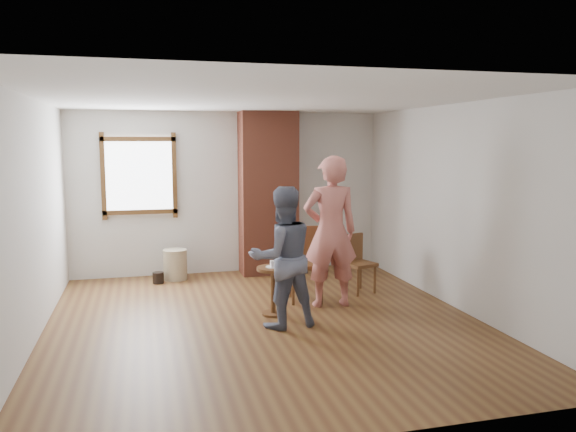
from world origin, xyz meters
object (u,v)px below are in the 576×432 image
at_px(stoneware_crock, 175,264).
at_px(person_pink, 330,232).
at_px(dining_chair_left, 305,259).
at_px(side_table, 273,283).
at_px(dining_chair_right, 356,260).
at_px(man, 282,257).

height_order(stoneware_crock, person_pink, person_pink).
distance_m(dining_chair_left, side_table, 0.83).
distance_m(dining_chair_right, man, 1.88).
height_order(stoneware_crock, dining_chair_right, dining_chair_right).
relative_size(stoneware_crock, dining_chair_left, 0.48).
xyz_separation_m(stoneware_crock, person_pink, (1.87, -1.94, 0.74)).
bearing_deg(dining_chair_right, person_pink, -154.76).
relative_size(dining_chair_left, side_table, 1.64).
xyz_separation_m(dining_chair_left, dining_chair_right, (0.82, 0.20, -0.09)).
xyz_separation_m(stoneware_crock, side_table, (1.06, -2.15, 0.17)).
distance_m(stoneware_crock, man, 2.86).
bearing_deg(person_pink, dining_chair_right, -133.03).
xyz_separation_m(stoneware_crock, dining_chair_right, (2.46, -1.37, 0.22)).
height_order(side_table, person_pink, person_pink).
relative_size(dining_chair_left, person_pink, 0.51).
xyz_separation_m(dining_chair_right, man, (-1.39, -1.22, 0.35)).
bearing_deg(dining_chair_right, side_table, -169.54).
bearing_deg(dining_chair_left, side_table, -125.22).
xyz_separation_m(dining_chair_left, person_pink, (0.23, -0.36, 0.42)).
distance_m(dining_chair_left, dining_chair_right, 0.85).
xyz_separation_m(dining_chair_left, side_table, (-0.58, -0.57, -0.15)).
relative_size(dining_chair_right, side_table, 1.37).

